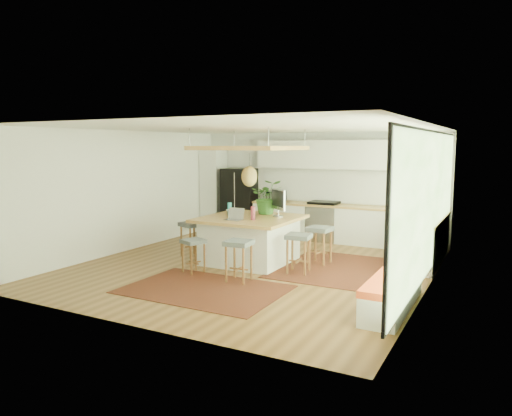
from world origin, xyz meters
The scene contains 34 objects.
floor centered at (0.00, 0.00, 0.00)m, with size 7.00×7.00×0.00m, color brown.
ceiling centered at (0.00, 0.00, 2.70)m, with size 7.00×7.00×0.00m, color white.
wall_back centered at (0.00, 3.50, 1.35)m, with size 6.50×6.50×0.00m, color white.
wall_front centered at (0.00, -3.50, 1.35)m, with size 6.50×6.50×0.00m, color white.
wall_left centered at (-3.25, 0.00, 1.35)m, with size 7.00×7.00×0.00m, color white.
wall_right centered at (3.25, 0.00, 1.35)m, with size 7.00×7.00×0.00m, color white.
window_wall centered at (3.22, 0.00, 1.40)m, with size 0.10×6.20×2.60m, color black, non-canonical shape.
pantry centered at (-2.95, 3.18, 1.12)m, with size 0.55×0.60×2.25m, color silver.
back_counter_base centered at (0.55, 3.18, 0.44)m, with size 4.20×0.60×0.88m, color silver.
back_counter_top centered at (0.55, 3.18, 0.90)m, with size 4.24×0.64×0.05m, color #A37839.
backsplash centered at (0.55, 3.48, 1.35)m, with size 4.20×0.02×0.80m, color white.
upper_cabinets centered at (0.55, 3.32, 2.15)m, with size 4.20×0.34×0.70m, color silver.
range centered at (0.30, 3.18, 0.50)m, with size 0.76×0.62×1.00m, color #A5A5AA, non-canonical shape.
right_counter_base centered at (2.93, 2.00, 0.44)m, with size 0.60×2.50×0.88m, color silver.
right_counter_top centered at (2.93, 2.00, 0.90)m, with size 0.64×2.54×0.05m, color #A37839.
window_bench centered at (2.95, -1.20, 0.25)m, with size 0.52×2.00×0.50m, color silver, non-canonical shape.
ceiling_panel centered at (-0.30, 0.40, 2.05)m, with size 1.86×1.86×0.80m, color #A37839, non-canonical shape.
rug_near centered at (-0.01, -1.70, 0.01)m, with size 2.60×1.80×0.01m, color black.
rug_right centered at (1.34, 0.65, 0.01)m, with size 1.80×2.60×0.01m, color black.
fridge centered at (-2.11, 3.17, 0.93)m, with size 0.88×0.69×1.76m, color black, non-canonical shape.
island centered at (-0.25, 0.34, 0.47)m, with size 1.85×1.85×0.93m, color #A37839, non-canonical shape.
stool_near_left centered at (-0.77, -0.91, 0.35)m, with size 0.38×0.38×0.64m, color #4B5153, non-canonical shape.
stool_near_right centered at (0.26, -1.02, 0.35)m, with size 0.43×0.43×0.73m, color #4B5153, non-canonical shape.
stool_right_front centered at (0.96, 0.00, 0.35)m, with size 0.44×0.44×0.74m, color #4B5153, non-canonical shape.
stool_right_back centered at (1.05, 0.87, 0.35)m, with size 0.44×0.44×0.75m, color #4B5153, non-canonical shape.
stool_left_side centered at (-1.59, 0.20, 0.35)m, with size 0.44×0.44×0.74m, color #4B5153, non-canonical shape.
laptop centered at (-0.33, -0.18, 1.05)m, with size 0.33×0.36×0.25m, color #A5A5AA, non-canonical shape.
monitor centered at (0.22, 0.67, 1.19)m, with size 0.62×0.22×0.57m, color #A5A5AA, non-canonical shape.
microwave centered at (-1.01, 3.18, 1.09)m, with size 0.49×0.27×0.33m, color #A5A5AA.
island_plant centered at (-0.15, 0.91, 1.21)m, with size 0.66×0.73×0.57m, color #1E4C19.
island_bowl centered at (-0.97, 0.81, 0.96)m, with size 0.22×0.22×0.05m, color white.
island_bottle_0 centered at (-0.80, 0.44, 1.03)m, with size 0.07×0.07×0.19m, color teal.
island_bottle_1 centered at (-0.65, 0.19, 1.03)m, with size 0.07×0.07×0.19m, color silver.
island_bottle_2 centered at (0.00, 0.04, 1.03)m, with size 0.07×0.07×0.19m, color maroon.
Camera 1 is at (4.36, -8.15, 2.36)m, focal length 33.85 mm.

